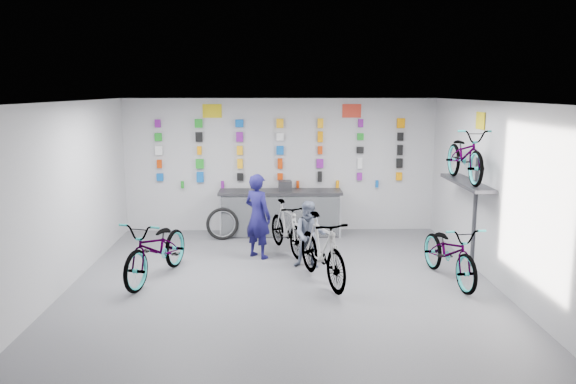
{
  "coord_description": "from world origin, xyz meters",
  "views": [
    {
      "loc": [
        -0.13,
        -8.58,
        3.18
      ],
      "look_at": [
        0.12,
        1.4,
        1.36
      ],
      "focal_mm": 35.0,
      "sensor_mm": 36.0,
      "label": 1
    }
  ],
  "objects_px": {
    "customer": "(310,234)",
    "bike_left": "(157,248)",
    "counter": "(280,213)",
    "bike_center": "(322,249)",
    "bike_right": "(450,252)",
    "clerk": "(258,216)",
    "bike_service": "(287,227)"
  },
  "relations": [
    {
      "from": "customer",
      "to": "counter",
      "type": "bearing_deg",
      "value": 110.16
    },
    {
      "from": "counter",
      "to": "clerk",
      "type": "distance_m",
      "value": 1.77
    },
    {
      "from": "bike_right",
      "to": "customer",
      "type": "height_order",
      "value": "customer"
    },
    {
      "from": "bike_service",
      "to": "clerk",
      "type": "xyz_separation_m",
      "value": [
        -0.56,
        -0.33,
        0.3
      ]
    },
    {
      "from": "bike_left",
      "to": "bike_right",
      "type": "bearing_deg",
      "value": 14.14
    },
    {
      "from": "counter",
      "to": "bike_service",
      "type": "xyz_separation_m",
      "value": [
        0.11,
        -1.35,
        0.02
      ]
    },
    {
      "from": "bike_right",
      "to": "clerk",
      "type": "relative_size",
      "value": 1.18
    },
    {
      "from": "bike_left",
      "to": "bike_service",
      "type": "bearing_deg",
      "value": 51.37
    },
    {
      "from": "counter",
      "to": "bike_right",
      "type": "xyz_separation_m",
      "value": [
        2.81,
        -3.12,
        0.02
      ]
    },
    {
      "from": "bike_right",
      "to": "bike_center",
      "type": "bearing_deg",
      "value": 172.44
    },
    {
      "from": "bike_left",
      "to": "bike_service",
      "type": "height_order",
      "value": "bike_left"
    },
    {
      "from": "customer",
      "to": "bike_left",
      "type": "bearing_deg",
      "value": -159.71
    },
    {
      "from": "bike_right",
      "to": "customer",
      "type": "bearing_deg",
      "value": 152.51
    },
    {
      "from": "bike_left",
      "to": "clerk",
      "type": "relative_size",
      "value": 1.26
    },
    {
      "from": "counter",
      "to": "bike_center",
      "type": "relative_size",
      "value": 1.42
    },
    {
      "from": "bike_service",
      "to": "bike_center",
      "type": "bearing_deg",
      "value": -93.01
    },
    {
      "from": "clerk",
      "to": "customer",
      "type": "distance_m",
      "value": 1.16
    },
    {
      "from": "counter",
      "to": "bike_left",
      "type": "distance_m",
      "value": 3.59
    },
    {
      "from": "bike_left",
      "to": "bike_right",
      "type": "height_order",
      "value": "bike_left"
    },
    {
      "from": "bike_service",
      "to": "customer",
      "type": "relative_size",
      "value": 1.39
    },
    {
      "from": "bike_right",
      "to": "bike_left",
      "type": "bearing_deg",
      "value": 169.12
    },
    {
      "from": "bike_left",
      "to": "clerk",
      "type": "height_order",
      "value": "clerk"
    },
    {
      "from": "bike_right",
      "to": "clerk",
      "type": "height_order",
      "value": "clerk"
    },
    {
      "from": "bike_right",
      "to": "bike_service",
      "type": "xyz_separation_m",
      "value": [
        -2.7,
        1.76,
        0.0
      ]
    },
    {
      "from": "bike_service",
      "to": "customer",
      "type": "height_order",
      "value": "customer"
    },
    {
      "from": "counter",
      "to": "bike_center",
      "type": "bearing_deg",
      "value": -78.17
    },
    {
      "from": "bike_left",
      "to": "bike_center",
      "type": "height_order",
      "value": "bike_center"
    },
    {
      "from": "bike_center",
      "to": "customer",
      "type": "distance_m",
      "value": 0.84
    },
    {
      "from": "customer",
      "to": "bike_right",
      "type": "bearing_deg",
      "value": -11.32
    },
    {
      "from": "counter",
      "to": "customer",
      "type": "height_order",
      "value": "customer"
    },
    {
      "from": "bike_center",
      "to": "clerk",
      "type": "xyz_separation_m",
      "value": [
        -1.11,
        1.46,
        0.24
      ]
    },
    {
      "from": "counter",
      "to": "customer",
      "type": "relative_size",
      "value": 2.21
    }
  ]
}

